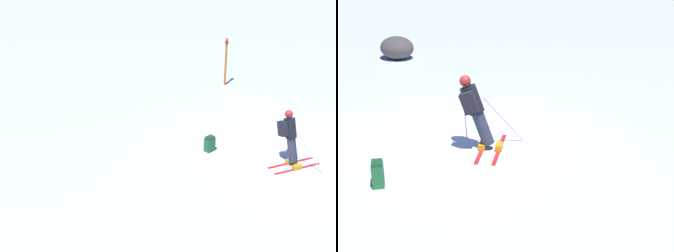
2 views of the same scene
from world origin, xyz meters
The scene contains 4 objects.
ground_plane centered at (0.00, 0.00, 0.00)m, with size 300.00×300.00×0.00m, color white.
skier centered at (-0.41, 0.12, 0.89)m, with size 1.24×1.64×1.65m.
spare_backpack centered at (0.48, 2.33, 0.24)m, with size 0.35×0.37×0.50m.
trail_marker centered at (5.56, 0.81, 1.05)m, with size 0.13×0.13×1.91m.
Camera 1 is at (-14.45, 5.31, 8.73)m, focal length 60.00 mm.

